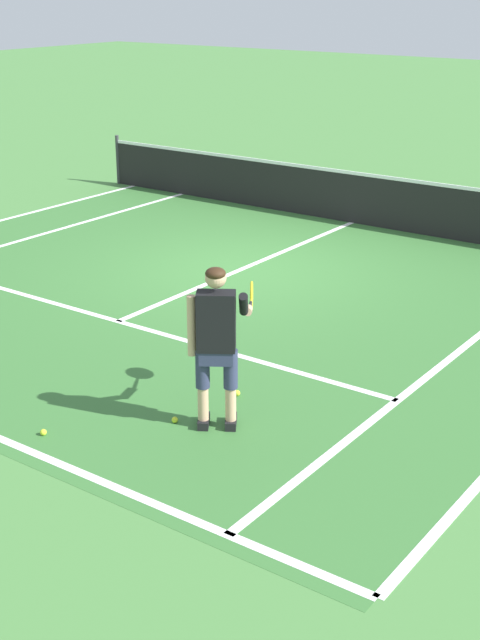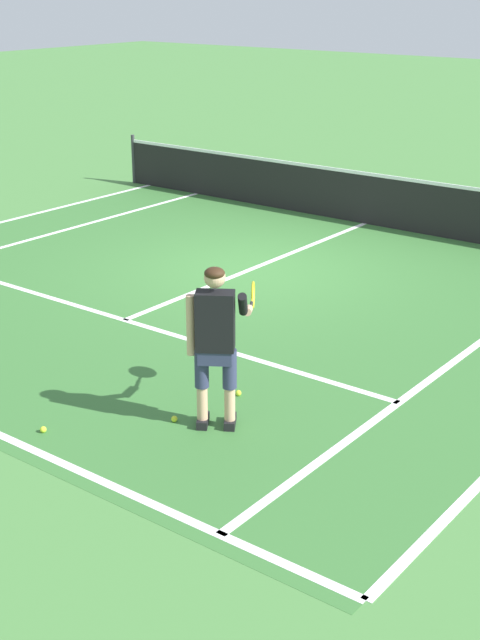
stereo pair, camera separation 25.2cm
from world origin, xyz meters
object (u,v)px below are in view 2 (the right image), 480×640
tennis_ball_by_baseline (238,393)px  tennis_ball_mid_court (174,419)px  tennis_player (216,336)px  tennis_ball_near_feet (43,430)px

tennis_ball_by_baseline → tennis_ball_mid_court: 0.90m
tennis_ball_by_baseline → tennis_player: bearing=-69.6°
tennis_ball_by_baseline → tennis_ball_mid_court: same height
tennis_ball_near_feet → tennis_player: bearing=42.2°
tennis_player → tennis_ball_by_baseline: (-0.26, 0.69, -0.96)m
tennis_ball_by_baseline → tennis_ball_near_feet: bearing=-119.2°
tennis_ball_near_feet → tennis_ball_mid_court: (0.90, 0.98, 0.00)m
tennis_ball_by_baseline → tennis_ball_mid_court: bearing=-99.5°
tennis_player → tennis_ball_by_baseline: 1.21m
tennis_player → tennis_ball_mid_court: tennis_player is taller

